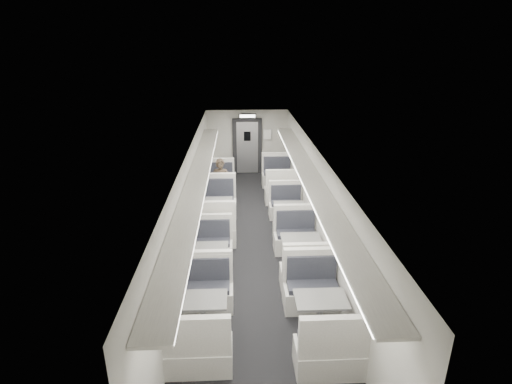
{
  "coord_description": "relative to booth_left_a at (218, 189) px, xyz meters",
  "views": [
    {
      "loc": [
        -0.35,
        -8.7,
        4.79
      ],
      "look_at": [
        0.09,
        0.74,
        1.18
      ],
      "focal_mm": 28.0,
      "sensor_mm": 36.0,
      "label": 1
    }
  ],
  "objects": [
    {
      "name": "booth_right_d",
      "position": [
        2.0,
        -6.36,
        0.01
      ],
      "size": [
        1.06,
        2.15,
        1.15
      ],
      "color": "silver",
      "rests_on": "room"
    },
    {
      "name": "window_a",
      "position": [
        -0.49,
        0.19,
        0.98
      ],
      "size": [
        0.02,
        1.18,
        0.84
      ],
      "primitive_type": "cube",
      "color": "black",
      "rests_on": "room"
    },
    {
      "name": "luggage_rack_left",
      "position": [
        -0.24,
        -3.51,
        1.55
      ],
      "size": [
        0.46,
        10.4,
        0.09
      ],
      "color": "silver",
      "rests_on": "room"
    },
    {
      "name": "booth_right_b",
      "position": [
        2.0,
        -2.13,
        -0.02
      ],
      "size": [
        0.97,
        1.96,
        1.05
      ],
      "color": "silver",
      "rests_on": "room"
    },
    {
      "name": "booth_right_c",
      "position": [
        2.0,
        -4.17,
        0.01
      ],
      "size": [
        1.04,
        2.11,
        1.13
      ],
      "color": "silver",
      "rests_on": "room"
    },
    {
      "name": "window_c",
      "position": [
        -0.49,
        -4.21,
        0.98
      ],
      "size": [
        0.02,
        1.18,
        0.84
      ],
      "primitive_type": "cube",
      "color": "black",
      "rests_on": "room"
    },
    {
      "name": "window_d",
      "position": [
        -0.49,
        -6.41,
        0.98
      ],
      "size": [
        0.02,
        1.18,
        0.84
      ],
      "primitive_type": "cube",
      "color": "black",
      "rests_on": "room"
    },
    {
      "name": "room",
      "position": [
        1.0,
        -3.21,
        0.83
      ],
      "size": [
        3.24,
        12.24,
        2.64
      ],
      "color": "black",
      "rests_on": "ground"
    },
    {
      "name": "window_b",
      "position": [
        -0.49,
        -2.01,
        0.98
      ],
      "size": [
        0.02,
        1.18,
        0.84
      ],
      "primitive_type": "cube",
      "color": "black",
      "rests_on": "room"
    },
    {
      "name": "booth_left_a",
      "position": [
        0.0,
        0.0,
        0.0
      ],
      "size": [
        1.02,
        2.07,
        1.11
      ],
      "color": "silver",
      "rests_on": "room"
    },
    {
      "name": "booth_left_c",
      "position": [
        0.0,
        -4.4,
        -0.02
      ],
      "size": [
        0.97,
        1.97,
        1.05
      ],
      "color": "silver",
      "rests_on": "room"
    },
    {
      "name": "booth_right_a",
      "position": [
        2.0,
        0.48,
        0.01
      ],
      "size": [
        1.05,
        2.14,
        1.14
      ],
      "color": "silver",
      "rests_on": "room"
    },
    {
      "name": "booth_left_b",
      "position": [
        0.0,
        -2.09,
        0.04
      ],
      "size": [
        1.13,
        2.3,
        1.23
      ],
      "color": "silver",
      "rests_on": "room"
    },
    {
      "name": "passenger",
      "position": [
        0.13,
        -0.75,
        0.41
      ],
      "size": [
        0.6,
        0.42,
        1.57
      ],
      "primitive_type": "imported",
      "rotation": [
        0.0,
        0.0,
        -0.08
      ],
      "color": "black",
      "rests_on": "room"
    },
    {
      "name": "vestibule_door",
      "position": [
        1.0,
        2.73,
        0.67
      ],
      "size": [
        1.1,
        0.13,
        2.1
      ],
      "color": "black",
      "rests_on": "room"
    },
    {
      "name": "exit_sign",
      "position": [
        1.0,
        2.24,
        1.91
      ],
      "size": [
        0.62,
        0.12,
        0.16
      ],
      "color": "black",
      "rests_on": "room"
    },
    {
      "name": "luggage_rack_right",
      "position": [
        2.24,
        -3.51,
        1.55
      ],
      "size": [
        0.46,
        10.4,
        0.09
      ],
      "color": "silver",
      "rests_on": "room"
    },
    {
      "name": "wall_notice",
      "position": [
        1.75,
        2.71,
        1.13
      ],
      "size": [
        0.32,
        0.02,
        0.4
      ],
      "primitive_type": "cube",
      "color": "white",
      "rests_on": "room"
    },
    {
      "name": "booth_left_d",
      "position": [
        0.0,
        -6.25,
        -0.0
      ],
      "size": [
        1.02,
        2.07,
        1.11
      ],
      "color": "silver",
      "rests_on": "room"
    }
  ]
}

